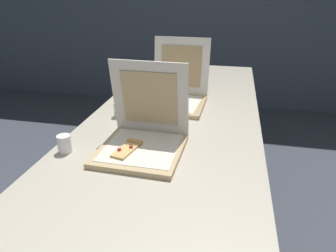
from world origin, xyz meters
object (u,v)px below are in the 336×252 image
object	(u,v)px
table	(172,129)
pizza_box_front	(142,138)
cup_white_near_left	(64,144)
pizza_box_middle	(176,95)
cup_white_mid	(119,110)

from	to	relation	value
table	pizza_box_front	distance (m)	0.33
table	pizza_box_front	size ratio (longest dim) A/B	7.03
table	pizza_box_front	world-z (taller)	pizza_box_front
pizza_box_front	cup_white_near_left	xyz separation A→B (m)	(-0.31, -0.09, -0.01)
pizza_box_front	pizza_box_middle	bearing A→B (deg)	88.40
table	pizza_box_middle	distance (m)	0.28
table	pizza_box_front	bearing A→B (deg)	-101.28
table	cup_white_near_left	world-z (taller)	cup_white_near_left
pizza_box_front	cup_white_mid	bearing A→B (deg)	126.56
pizza_box_front	table	bearing A→B (deg)	80.57
pizza_box_front	cup_white_mid	distance (m)	0.39
cup_white_mid	pizza_box_front	bearing A→B (deg)	-55.28
pizza_box_front	pizza_box_middle	xyz separation A→B (m)	(0.03, 0.57, 0.00)
pizza_box_middle	cup_white_near_left	distance (m)	0.74
cup_white_near_left	cup_white_mid	bearing A→B (deg)	78.04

